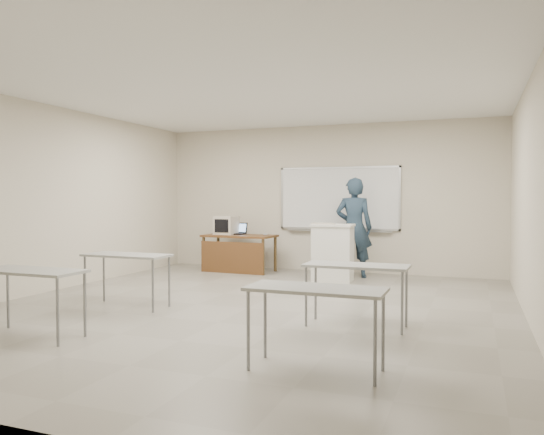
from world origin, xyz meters
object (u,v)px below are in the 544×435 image
at_px(instructor_desk, 237,245).
at_px(crt_monitor, 227,225).
at_px(laptop, 238,232).
at_px(mouse, 265,234).
at_px(podium, 333,252).
at_px(presenter, 354,228).
at_px(whiteboard, 339,199).
at_px(keyboard, 323,224).

distance_m(instructor_desk, crt_monitor, 0.54).
bearing_deg(laptop, mouse, -8.46).
height_order(instructor_desk, laptop, laptop).
relative_size(podium, presenter, 0.55).
height_order(podium, crt_monitor, crt_monitor).
bearing_deg(podium, instructor_desk, 165.22).
relative_size(instructor_desk, podium, 1.41).
distance_m(whiteboard, keyboard, 1.42).
bearing_deg(mouse, keyboard, -51.79).
bearing_deg(presenter, keyboard, 52.56).
distance_m(whiteboard, laptop, 2.19).
distance_m(whiteboard, crt_monitor, 2.38).
xyz_separation_m(whiteboard, podium, (0.19, -1.23, -0.96)).
bearing_deg(whiteboard, presenter, -54.44).
relative_size(crt_monitor, mouse, 4.88).
bearing_deg(mouse, podium, -45.78).
bearing_deg(laptop, crt_monitor, -157.59).
relative_size(instructor_desk, mouse, 15.32).
bearing_deg(presenter, crt_monitor, -8.66).
bearing_deg(whiteboard, crt_monitor, -164.98).
bearing_deg(keyboard, instructor_desk, 162.20).
distance_m(laptop, mouse, 0.66).
height_order(whiteboard, laptop, whiteboard).
xyz_separation_m(whiteboard, mouse, (-1.37, -0.62, -0.71)).
bearing_deg(presenter, podium, 58.85).
height_order(instructor_desk, presenter, presenter).
bearing_deg(instructor_desk, presenter, 6.14).
height_order(whiteboard, crt_monitor, whiteboard).
xyz_separation_m(laptop, mouse, (0.65, -0.11, -0.04)).
height_order(laptop, mouse, laptop).
bearing_deg(whiteboard, laptop, -165.73).
bearing_deg(laptop, presenter, -1.99).
relative_size(mouse, keyboard, 0.23).
xyz_separation_m(mouse, keyboard, (1.41, -0.73, 0.28)).
xyz_separation_m(laptop, keyboard, (2.06, -0.84, 0.24)).
bearing_deg(whiteboard, podium, -81.07).
xyz_separation_m(instructor_desk, podium, (2.11, -0.45, -0.03)).
relative_size(whiteboard, keyboard, 6.04).
relative_size(whiteboard, mouse, 26.05).
distance_m(instructor_desk, mouse, 0.61).
xyz_separation_m(instructor_desk, mouse, (0.55, 0.16, 0.22)).
bearing_deg(instructor_desk, mouse, 18.91).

